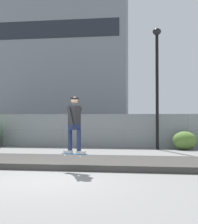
% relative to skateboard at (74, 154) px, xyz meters
% --- Properties ---
extents(ground_plane, '(120.00, 120.00, 0.00)m').
position_rel_skateboard_xyz_m(ground_plane, '(-0.60, -1.08, -0.55)').
color(ground_plane, slate).
extents(gravel_berm, '(17.11, 2.55, 0.20)m').
position_rel_skateboard_xyz_m(gravel_berm, '(-0.60, 1.42, -0.45)').
color(gravel_berm, '#3D3A38').
rests_on(gravel_berm, ground_plane).
extents(skateboard, '(0.82, 0.46, 0.07)m').
position_rel_skateboard_xyz_m(skateboard, '(0.00, 0.00, 0.00)').
color(skateboard, '#2D608C').
extents(skater, '(0.71, 0.62, 1.69)m').
position_rel_skateboard_xyz_m(skater, '(0.00, 0.00, 0.97)').
color(skater, '#B2ADA8').
rests_on(skater, skateboard).
extents(chain_fence, '(17.46, 0.06, 1.85)m').
position_rel_skateboard_xyz_m(chain_fence, '(-0.60, 7.62, 0.39)').
color(chain_fence, gray).
rests_on(chain_fence, ground_plane).
extents(street_lamp, '(0.44, 0.44, 6.31)m').
position_rel_skateboard_xyz_m(street_lamp, '(2.90, 6.85, 3.42)').
color(street_lamp, black).
rests_on(street_lamp, ground_plane).
extents(parked_car_near, '(4.44, 2.03, 1.66)m').
position_rel_skateboard_xyz_m(parked_car_near, '(-6.10, 10.71, 0.29)').
color(parked_car_near, maroon).
rests_on(parked_car_near, ground_plane).
extents(parked_car_mid, '(4.47, 2.08, 1.66)m').
position_rel_skateboard_xyz_m(parked_car_mid, '(-0.82, 10.57, 0.29)').
color(parked_car_mid, '#474C54').
rests_on(parked_car_mid, ground_plane).
extents(library_building, '(21.64, 11.19, 22.64)m').
position_rel_skateboard_xyz_m(library_building, '(-10.40, 36.39, 10.77)').
color(library_building, slate).
rests_on(library_building, ground_plane).
extents(shrub_center, '(1.21, 0.99, 0.94)m').
position_rel_skateboard_xyz_m(shrub_center, '(4.29, 6.96, -0.08)').
color(shrub_center, '#567A33').
rests_on(shrub_center, ground_plane).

